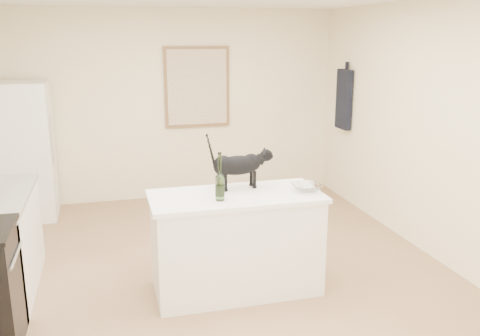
# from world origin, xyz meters

# --- Properties ---
(floor) EXTENTS (5.50, 5.50, 0.00)m
(floor) POSITION_xyz_m (0.00, 0.00, 0.00)
(floor) COLOR #987051
(floor) RESTS_ON ground
(wall_back) EXTENTS (4.50, 0.00, 4.50)m
(wall_back) POSITION_xyz_m (0.00, 2.75, 1.30)
(wall_back) COLOR #F3E9BC
(wall_back) RESTS_ON ground
(wall_front) EXTENTS (4.50, 0.00, 4.50)m
(wall_front) POSITION_xyz_m (0.00, -2.75, 1.30)
(wall_front) COLOR #F3E9BC
(wall_front) RESTS_ON ground
(wall_right) EXTENTS (0.00, 5.50, 5.50)m
(wall_right) POSITION_xyz_m (2.25, 0.00, 1.30)
(wall_right) COLOR #F3E9BC
(wall_right) RESTS_ON ground
(island_base) EXTENTS (1.44, 0.67, 0.86)m
(island_base) POSITION_xyz_m (0.10, -0.20, 0.43)
(island_base) COLOR white
(island_base) RESTS_ON floor
(island_top) EXTENTS (1.50, 0.70, 0.04)m
(island_top) POSITION_xyz_m (0.10, -0.20, 0.88)
(island_top) COLOR white
(island_top) RESTS_ON island_base
(fridge) EXTENTS (0.68, 0.68, 1.70)m
(fridge) POSITION_xyz_m (-1.95, 2.35, 0.85)
(fridge) COLOR white
(fridge) RESTS_ON floor
(artwork_frame) EXTENTS (0.90, 0.03, 1.10)m
(artwork_frame) POSITION_xyz_m (0.30, 2.72, 1.55)
(artwork_frame) COLOR brown
(artwork_frame) RESTS_ON wall_back
(artwork_canvas) EXTENTS (0.82, 0.00, 1.02)m
(artwork_canvas) POSITION_xyz_m (0.30, 2.70, 1.55)
(artwork_canvas) COLOR beige
(artwork_canvas) RESTS_ON wall_back
(hanging_garment) EXTENTS (0.08, 0.34, 0.80)m
(hanging_garment) POSITION_xyz_m (2.19, 2.05, 1.40)
(hanging_garment) COLOR black
(hanging_garment) RESTS_ON wall_right
(black_cat) EXTENTS (0.56, 0.22, 0.38)m
(black_cat) POSITION_xyz_m (0.16, -0.03, 1.09)
(black_cat) COLOR black
(black_cat) RESTS_ON island_top
(wine_bottle) EXTENTS (0.09, 0.09, 0.36)m
(wine_bottle) POSITION_xyz_m (-0.07, -0.33, 1.08)
(wine_bottle) COLOR #2B4E1F
(wine_bottle) RESTS_ON island_top
(glass_bowl) EXTENTS (0.27, 0.27, 0.06)m
(glass_bowl) POSITION_xyz_m (0.73, -0.27, 0.93)
(glass_bowl) COLOR white
(glass_bowl) RESTS_ON island_top
(fridge_paper) EXTENTS (0.02, 0.14, 0.19)m
(fridge_paper) POSITION_xyz_m (-1.60, 2.38, 1.37)
(fridge_paper) COLOR white
(fridge_paper) RESTS_ON fridge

